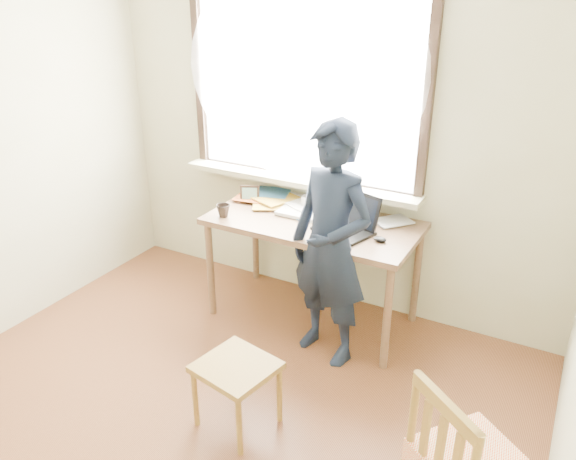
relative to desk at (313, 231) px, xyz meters
The scene contains 12 objects.
room_shell 1.72m from the desk, 93.49° to the right, with size 3.52×4.02×2.61m.
desk is the anchor object (origin of this frame).
laptop 0.31m from the desk, ahead, with size 0.43×0.39×0.24m.
mug_white 0.25m from the desk, 123.53° to the left, with size 0.12×0.12×0.10m, color white.
mug_dark 0.64m from the desk, 157.63° to the right, with size 0.10×0.10×0.09m, color black.
mouse 0.53m from the desk, 11.00° to the right, with size 0.08×0.06×0.03m, color black.
desk_clutter 0.26m from the desk, 141.46° to the left, with size 0.89×0.47×0.05m.
book_a 0.45m from the desk, 151.13° to the left, with size 0.21×0.28×0.03m, color white.
book_b 0.51m from the desk, 33.43° to the left, with size 0.18×0.24×0.02m, color white.
picture_frame 0.60m from the desk, behind, with size 0.13×0.07×0.11m.
work_chair 1.22m from the desk, 83.97° to the right, with size 0.45×0.44×0.40m.
person 0.44m from the desk, 49.35° to the right, with size 0.57×0.37×1.56m, color black.
Camera 1 is at (1.60, -1.54, 2.28)m, focal length 35.00 mm.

